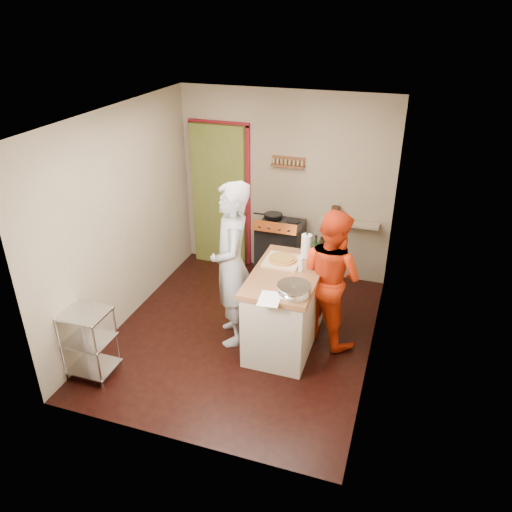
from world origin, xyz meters
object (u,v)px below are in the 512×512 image
Objects in this scene: wire_shelving at (89,340)px; person_stripe at (232,265)px; person_red at (331,277)px; stove at (280,251)px; island at (285,307)px.

wire_shelving is 1.71m from person_stripe.
wire_shelving is 0.49× the size of person_red.
stove is at bearing 150.05° from person_stripe.
person_stripe is (1.19, 1.10, 0.53)m from wire_shelving.
stove is at bearing -18.54° from person_red.
wire_shelving is at bearing 66.00° from person_red.
island is at bearing -71.78° from stove.
stove is 0.62× the size of person_red.
island is (1.80, 1.19, 0.06)m from wire_shelving.
stove reaches higher than wire_shelving.
island reaches higher than wire_shelving.
person_stripe is 1.19× the size of person_red.
person_red is at bearing -51.50° from stove.
island is 0.84× the size of person_red.
island is at bearing 33.44° from wire_shelving.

